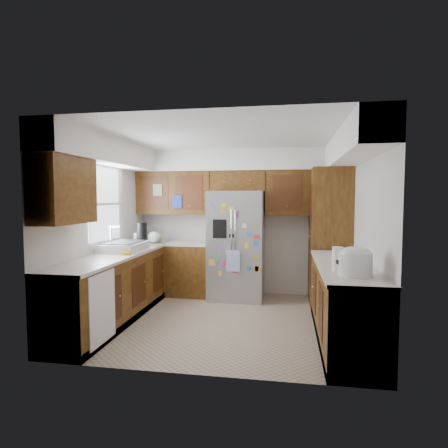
% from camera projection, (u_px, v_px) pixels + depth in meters
% --- Properties ---
extents(floor, '(3.60, 3.60, 0.00)m').
position_uv_depth(floor, '(225.00, 321.00, 5.15)').
color(floor, tan).
rests_on(floor, ground).
extents(room_shell, '(3.64, 3.24, 2.52)m').
position_uv_depth(room_shell, '(222.00, 189.00, 5.39)').
color(room_shell, beige).
rests_on(room_shell, ground).
extents(left_counter_run, '(1.36, 3.20, 0.92)m').
position_uv_depth(left_counter_run, '(132.00, 286.00, 5.37)').
color(left_counter_run, '#3B1D0B').
rests_on(left_counter_run, ground).
extents(right_counter_run, '(0.63, 2.25, 0.92)m').
position_uv_depth(right_counter_run, '(344.00, 306.00, 4.40)').
color(right_counter_run, '#3B1D0B').
rests_on(right_counter_run, ground).
extents(pantry, '(0.60, 0.90, 2.15)m').
position_uv_depth(pantry, '(329.00, 237.00, 5.95)').
color(pantry, '#3B1D0B').
rests_on(pantry, ground).
extents(fridge, '(0.90, 0.79, 1.80)m').
position_uv_depth(fridge, '(237.00, 245.00, 6.27)').
color(fridge, '#96979B').
rests_on(fridge, ground).
extents(bridge_cabinet, '(0.96, 0.34, 0.35)m').
position_uv_depth(bridge_cabinet, '(238.00, 181.00, 6.41)').
color(bridge_cabinet, '#3B1D0B').
rests_on(bridge_cabinet, fridge).
extents(fridge_top_items, '(0.75, 0.31, 0.29)m').
position_uv_depth(fridge_top_items, '(229.00, 163.00, 6.37)').
color(fridge_top_items, blue).
rests_on(fridge_top_items, bridge_cabinet).
extents(sink_assembly, '(0.52, 0.75, 0.37)m').
position_uv_depth(sink_assembly, '(124.00, 246.00, 5.42)').
color(sink_assembly, white).
rests_on(sink_assembly, left_counter_run).
extents(left_counter_clutter, '(0.39, 0.92, 0.38)m').
position_uv_depth(left_counter_clutter, '(146.00, 237.00, 6.15)').
color(left_counter_clutter, black).
rests_on(left_counter_clutter, left_counter_run).
extents(rice_cooker, '(0.34, 0.33, 0.29)m').
position_uv_depth(rice_cooker, '(355.00, 261.00, 3.69)').
color(rice_cooker, white).
rests_on(rice_cooker, right_counter_run).
extents(paper_towel, '(0.11, 0.11, 0.26)m').
position_uv_depth(paper_towel, '(338.00, 259.00, 3.91)').
color(paper_towel, white).
rests_on(paper_towel, right_counter_run).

